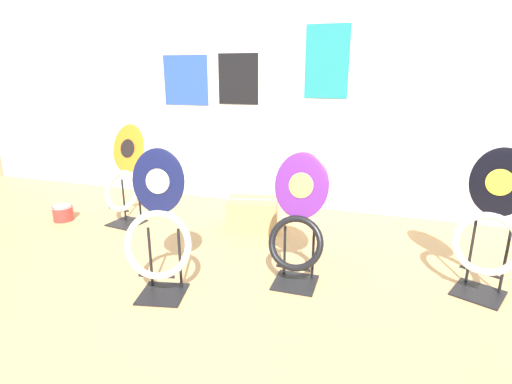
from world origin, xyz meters
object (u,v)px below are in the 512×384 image
Objects in this scene: storage_box at (252,215)px; toilet_seat_display_jazz_black at (490,229)px; toilet_seat_display_orange_sun at (124,181)px; paint_can at (63,212)px; toilet_seat_display_navy_moon at (158,234)px; toilet_seat_display_purple_note at (298,225)px.

toilet_seat_display_jazz_black is at bearing -18.19° from storage_box.
paint_can is at bearing -167.89° from toilet_seat_display_orange_sun.
toilet_seat_display_orange_sun reaches higher than paint_can.
toilet_seat_display_jazz_black is (1.92, 0.65, 0.02)m from toilet_seat_display_navy_moon.
toilet_seat_display_navy_moon reaches higher than toilet_seat_display_purple_note.
storage_box is at bearing 81.09° from toilet_seat_display_navy_moon.
toilet_seat_display_jazz_black is 1.84m from storage_box.
toilet_seat_display_orange_sun reaches higher than toilet_seat_display_purple_note.
storage_box is at bearing 126.47° from toilet_seat_display_purple_note.
toilet_seat_display_navy_moon reaches higher than storage_box.
toilet_seat_display_jazz_black is 3.55m from paint_can.
storage_box is at bearing 161.81° from toilet_seat_display_jazz_black.
toilet_seat_display_purple_note reaches higher than paint_can.
toilet_seat_display_purple_note is (0.77, 0.43, -0.01)m from toilet_seat_display_navy_moon.
toilet_seat_display_jazz_black is 1.17m from toilet_seat_display_purple_note.
toilet_seat_display_navy_moon is (0.98, -1.01, 0.01)m from toilet_seat_display_orange_sun.
toilet_seat_display_navy_moon is at bearing -150.80° from toilet_seat_display_purple_note.
toilet_seat_display_navy_moon reaches higher than toilet_seat_display_orange_sun.
toilet_seat_display_navy_moon is 2.02m from toilet_seat_display_jazz_black.
toilet_seat_display_purple_note is 1.01m from storage_box.
paint_can is at bearing 176.30° from toilet_seat_display_jazz_black.
paint_can is 0.37× the size of storage_box.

